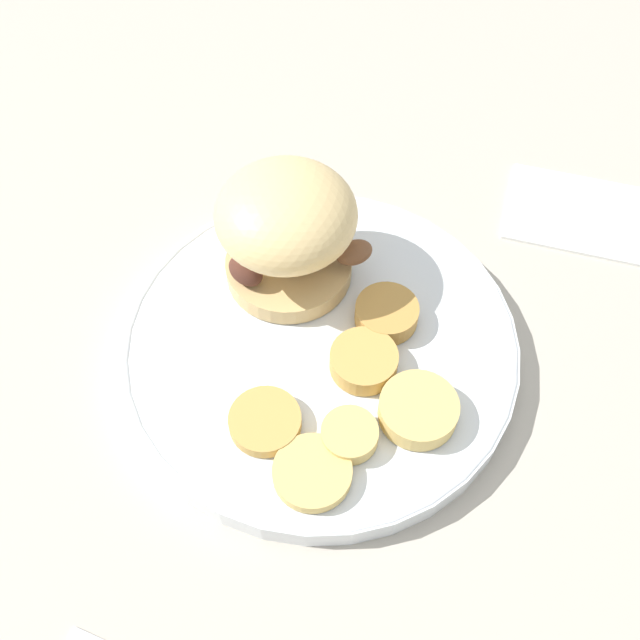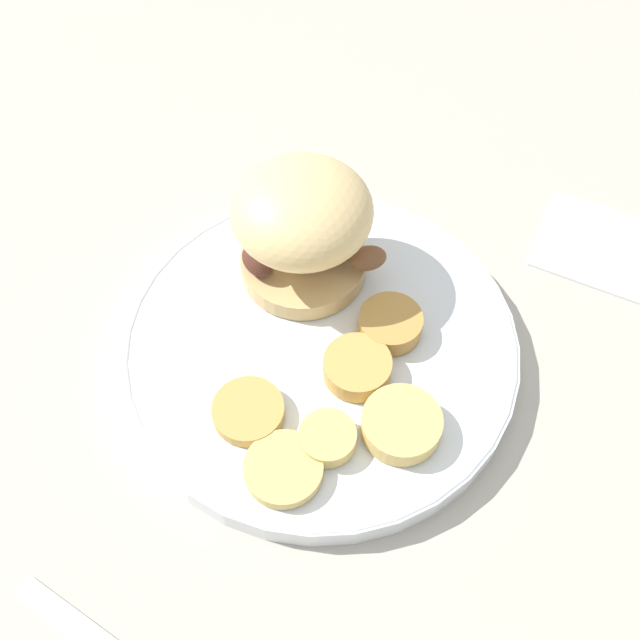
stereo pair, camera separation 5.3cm
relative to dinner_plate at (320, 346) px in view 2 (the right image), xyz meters
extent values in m
plane|color=#B2A899|center=(0.00, 0.00, -0.01)|extent=(4.00, 4.00, 0.00)
cylinder|color=white|center=(0.00, 0.00, 0.00)|extent=(0.30, 0.30, 0.02)
torus|color=white|center=(0.00, 0.00, 0.01)|extent=(0.29, 0.29, 0.01)
cylinder|color=tan|center=(-0.03, -0.06, 0.02)|extent=(0.10, 0.10, 0.02)
ellipsoid|color=brown|center=(-0.03, -0.05, 0.03)|extent=(0.03, 0.03, 0.01)
ellipsoid|color=brown|center=(-0.06, -0.01, 0.04)|extent=(0.04, 0.03, 0.02)
ellipsoid|color=#4C281E|center=(0.00, -0.07, 0.04)|extent=(0.02, 0.03, 0.02)
ellipsoid|color=brown|center=(-0.05, -0.05, 0.04)|extent=(0.03, 0.05, 0.02)
ellipsoid|color=#E5C17F|center=(-0.03, -0.06, 0.08)|extent=(0.10, 0.10, 0.06)
cylinder|color=tan|center=(0.00, 0.04, 0.02)|extent=(0.05, 0.05, 0.02)
cylinder|color=#DBB766|center=(0.05, 0.07, 0.02)|extent=(0.04, 0.04, 0.01)
cylinder|color=tan|center=(0.08, 0.01, 0.02)|extent=(0.05, 0.05, 0.01)
cylinder|color=#DBB766|center=(0.09, 0.06, 0.01)|extent=(0.05, 0.05, 0.01)
cylinder|color=#DBB766|center=(0.01, 0.09, 0.02)|extent=(0.06, 0.06, 0.02)
cylinder|color=#BC8942|center=(-0.04, 0.03, 0.02)|extent=(0.05, 0.05, 0.02)
cube|color=silver|center=(0.24, 0.06, -0.01)|extent=(0.05, 0.12, 0.00)
cube|color=white|center=(-0.25, 0.10, -0.01)|extent=(0.14, 0.16, 0.01)
camera|label=1|loc=(0.24, 0.18, 0.48)|focal=42.00mm
camera|label=2|loc=(0.20, 0.22, 0.48)|focal=42.00mm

